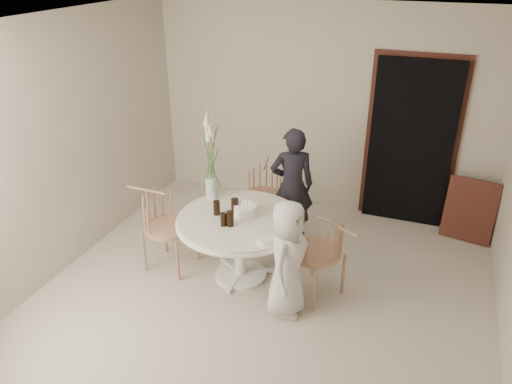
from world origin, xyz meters
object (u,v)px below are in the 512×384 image
(girl, at_px, (292,186))
(chair_left, at_px, (159,217))
(boy, at_px, (287,259))
(flower_vase, at_px, (211,161))
(chair_far, at_px, (265,186))
(chair_right, at_px, (325,249))
(birthday_cake, at_px, (245,210))
(table, at_px, (240,227))

(girl, bearing_deg, chair_left, 16.25)
(boy, bearing_deg, flower_vase, 60.41)
(chair_far, bearing_deg, chair_left, -131.22)
(chair_right, xyz_separation_m, flower_vase, (-1.38, 0.37, 0.58))
(birthday_cake, bearing_deg, chair_far, 99.72)
(chair_far, relative_size, birthday_cake, 3.29)
(boy, bearing_deg, girl, 17.30)
(table, relative_size, chair_right, 1.44)
(chair_left, bearing_deg, girl, -46.88)
(table, height_order, chair_far, chair_far)
(chair_left, distance_m, birthday_cake, 0.99)
(boy, bearing_deg, chair_left, 81.57)
(chair_far, xyz_separation_m, flower_vase, (-0.29, -0.94, 0.67))
(table, bearing_deg, birthday_cake, 66.73)
(flower_vase, bearing_deg, boy, -31.75)
(girl, relative_size, boy, 1.19)
(boy, xyz_separation_m, flower_vase, (-1.09, 0.67, 0.58))
(girl, distance_m, flower_vase, 1.09)
(chair_far, height_order, chair_right, chair_right)
(chair_far, distance_m, girl, 0.56)
(chair_left, distance_m, flower_vase, 0.84)
(chair_right, distance_m, boy, 0.42)
(chair_right, xyz_separation_m, girl, (-0.65, 1.02, 0.12))
(chair_left, height_order, birthday_cake, chair_left)
(chair_left, bearing_deg, table, -82.96)
(boy, relative_size, flower_vase, 1.18)
(chair_right, bearing_deg, chair_far, -111.10)
(table, distance_m, flower_vase, 0.79)
(table, relative_size, chair_far, 1.68)
(boy, relative_size, birthday_cake, 4.98)
(birthday_cake, xyz_separation_m, flower_vase, (-0.49, 0.23, 0.39))
(chair_far, height_order, girl, girl)
(chair_far, bearing_deg, birthday_cake, -91.47)
(chair_left, height_order, boy, boy)
(table, distance_m, girl, 1.00)
(chair_left, relative_size, birthday_cake, 3.82)
(chair_left, xyz_separation_m, flower_vase, (0.47, 0.38, 0.59))
(chair_far, bearing_deg, boy, -74.82)
(chair_far, xyz_separation_m, birthday_cake, (0.20, -1.17, 0.28))
(boy, bearing_deg, birthday_cake, 55.58)
(table, height_order, boy, boy)
(chair_far, xyz_separation_m, chair_right, (1.09, -1.31, 0.08))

